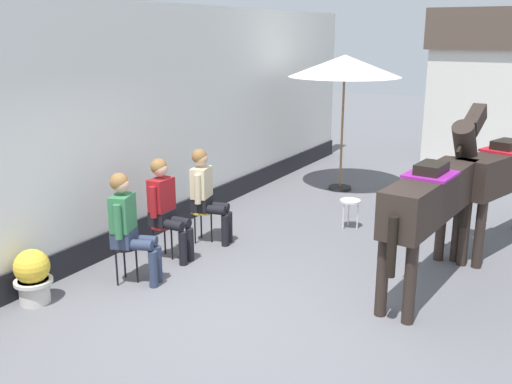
{
  "coord_description": "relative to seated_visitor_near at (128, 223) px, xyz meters",
  "views": [
    {
      "loc": [
        3.05,
        -4.84,
        3.0
      ],
      "look_at": [
        -0.4,
        1.2,
        1.05
      ],
      "focal_mm": 40.39,
      "sensor_mm": 36.0,
      "label": 1
    }
  ],
  "objects": [
    {
      "name": "distant_cottage",
      "position": [
        2.94,
        9.83,
        1.02
      ],
      "size": [
        3.4,
        2.6,
        3.5
      ],
      "color": "silver",
      "rests_on": "ground_plane"
    },
    {
      "name": "seated_visitor_far",
      "position": [
        -0.0,
        1.64,
        0.0
      ],
      "size": [
        0.61,
        0.48,
        1.39
      ],
      "color": "gold",
      "rests_on": "ground_plane"
    },
    {
      "name": "saddled_horse_far",
      "position": [
        3.8,
        3.7,
        0.38
      ],
      "size": [
        1.16,
        2.9,
        2.06
      ],
      "color": "#2D231E",
      "rests_on": "ground_plane"
    },
    {
      "name": "cafe_parasol",
      "position": [
        0.62,
        5.34,
        1.59
      ],
      "size": [
        2.1,
        2.1,
        2.58
      ],
      "color": "black",
      "rests_on": "ground_plane"
    },
    {
      "name": "ground_plane",
      "position": [
        1.54,
        2.91,
        -0.78
      ],
      "size": [
        40.0,
        40.0,
        0.0
      ],
      "primitive_type": "plane",
      "color": "slate"
    },
    {
      "name": "saddled_horse_near",
      "position": [
        3.2,
        1.77,
        0.38
      ],
      "size": [
        0.65,
        3.0,
        2.06
      ],
      "color": "#2D231E",
      "rests_on": "ground_plane"
    },
    {
      "name": "pub_facade_wall",
      "position": [
        -1.01,
        1.41,
        0.76
      ],
      "size": [
        0.34,
        14.0,
        3.4
      ],
      "color": "white",
      "rests_on": "ground_plane"
    },
    {
      "name": "spare_stool_white",
      "position": [
        1.6,
        3.27,
        -0.38
      ],
      "size": [
        0.32,
        0.32,
        0.46
      ],
      "color": "white",
      "rests_on": "ground_plane"
    },
    {
      "name": "flower_planter_middle",
      "position": [
        -0.59,
        -0.97,
        -0.44
      ],
      "size": [
        0.43,
        0.43,
        0.64
      ],
      "color": "beige",
      "rests_on": "ground_plane"
    },
    {
      "name": "seated_visitor_middle",
      "position": [
        -0.09,
        0.83,
        0.0
      ],
      "size": [
        0.61,
        0.49,
        1.39
      ],
      "color": "red",
      "rests_on": "ground_plane"
    },
    {
      "name": "seated_visitor_near",
      "position": [
        0.0,
        0.0,
        0.0
      ],
      "size": [
        0.61,
        0.49,
        1.39
      ],
      "color": "black",
      "rests_on": "ground_plane"
    }
  ]
}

